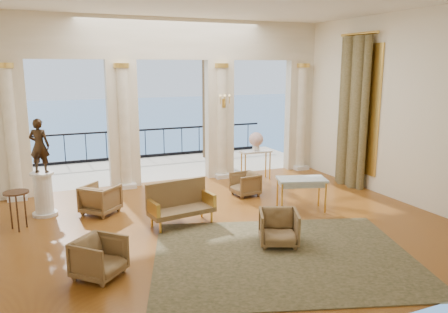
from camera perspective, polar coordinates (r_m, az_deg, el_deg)
name	(u,v)px	position (r m, az deg, el deg)	size (l,w,h in m)	color
floor	(229,224)	(9.20, 0.63, -8.86)	(9.00, 9.00, 0.00)	#53230A
room_walls	(255,87)	(7.61, 4.12, 9.02)	(9.00, 9.00, 9.00)	white
arcade	(173,90)	(12.22, -6.70, 8.61)	(9.00, 0.56, 4.50)	beige
terrace	(157,168)	(14.49, -8.69, -1.50)	(10.00, 3.60, 0.10)	#B4A594
balustrade	(146,146)	(15.92, -10.21, 1.34)	(9.00, 0.06, 1.03)	black
palm_tree	(205,40)	(15.50, -2.55, 14.91)	(2.00, 2.00, 4.50)	#4C3823
sea	(64,130)	(68.58, -20.14, 3.30)	(160.00, 160.00, 0.00)	#214B8C
curtain	(352,112)	(12.23, 16.43, 5.57)	(0.33, 1.40, 4.09)	#4D4824
window_frame	(358,109)	(12.35, 17.12, 5.95)	(0.04, 1.60, 3.40)	#E5B44B
wall_sconce	(224,102)	(12.42, 0.01, 7.10)	(0.30, 0.11, 0.33)	#E5B44B
rug	(283,256)	(7.82, 7.73, -12.74)	(4.43, 3.44, 0.02)	#2E351C
armchair_a	(99,256)	(7.21, -16.00, -12.36)	(0.67, 0.63, 0.69)	#483C1E
armchair_b	(279,226)	(8.16, 7.17, -9.02)	(0.69, 0.65, 0.71)	#483C1E
armchair_c	(245,183)	(11.12, 2.78, -3.47)	(0.62, 0.58, 0.64)	#483C1E
armchair_d	(100,198)	(10.12, -15.84, -5.20)	(0.71, 0.66, 0.73)	#483C1E
settee	(180,203)	(9.15, -5.80, -6.09)	(1.42, 0.76, 0.90)	#483C1E
game_table	(301,182)	(10.04, 10.09, -3.25)	(1.22, 0.90, 0.75)	#9DB8C1
pedestal	(44,195)	(10.38, -22.50, -4.64)	(0.53, 0.53, 0.98)	silver
statue	(39,146)	(10.14, -22.98, 1.32)	(0.43, 0.28, 1.18)	black
console_table	(256,156)	(12.57, 4.19, 0.10)	(0.91, 0.38, 0.85)	silver
urn	(256,140)	(12.49, 4.22, 2.13)	(0.41, 0.41, 0.54)	white
side_table	(16,197)	(9.64, -25.48, -4.81)	(0.49, 0.49, 0.79)	black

